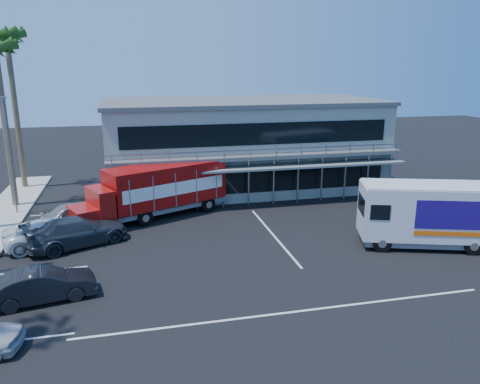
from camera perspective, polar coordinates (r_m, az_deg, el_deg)
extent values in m
plane|color=black|center=(25.66, 1.77, -7.94)|extent=(120.00, 120.00, 0.00)
cube|color=gray|center=(39.40, 0.42, 5.67)|extent=(22.00, 10.00, 7.00)
cube|color=#515454|center=(38.95, 0.43, 10.97)|extent=(22.40, 10.40, 0.30)
cube|color=#515454|center=(34.06, 2.64, 4.28)|extent=(22.00, 1.20, 0.25)
cube|color=gray|center=(33.44, 2.91, 4.94)|extent=(22.00, 0.08, 0.90)
cube|color=slate|center=(33.92, 2.76, 3.02)|extent=(22.00, 1.80, 0.15)
cube|color=black|center=(35.04, 2.34, 1.25)|extent=(20.00, 0.06, 1.60)
cube|color=black|center=(34.34, 2.41, 7.08)|extent=(20.00, 0.06, 1.60)
cylinder|color=brown|center=(37.06, -26.61, 6.56)|extent=(0.44, 0.44, 11.00)
cylinder|color=brown|center=(42.42, -25.60, 8.29)|extent=(0.44, 0.44, 12.00)
sphere|color=#244513|center=(42.26, -26.60, 16.62)|extent=(1.10, 1.10, 1.10)
cylinder|color=gray|center=(35.24, -26.24, 3.74)|extent=(0.14, 0.14, 8.00)
cube|color=gray|center=(34.77, -27.03, 10.20)|extent=(0.50, 0.25, 0.18)
cube|color=maroon|center=(30.42, -18.53, -2.91)|extent=(2.25, 2.68, 1.22)
cube|color=maroon|center=(30.61, -16.65, -1.54)|extent=(1.98, 2.75, 2.14)
cube|color=black|center=(30.45, -16.73, -0.44)|extent=(0.94, 2.00, 0.71)
cube|color=#970C09|center=(32.31, -8.99, 1.02)|extent=(8.49, 5.70, 2.65)
cube|color=slate|center=(32.73, -8.87, -1.66)|extent=(8.33, 5.35, 0.31)
cube|color=white|center=(31.24, -7.84, 0.38)|extent=(6.85, 3.13, 0.87)
cube|color=white|center=(33.43, -10.05, 1.28)|extent=(6.85, 3.13, 0.87)
cylinder|color=black|center=(29.66, -17.16, -4.26)|extent=(1.08, 0.69, 1.06)
cylinder|color=black|center=(31.68, -18.62, -3.14)|extent=(1.08, 0.69, 1.06)
cylinder|color=black|center=(30.85, -11.50, -3.11)|extent=(1.08, 0.69, 1.06)
cylinder|color=black|center=(32.79, -13.25, -2.10)|extent=(1.08, 0.69, 1.06)
cylinder|color=black|center=(33.15, -3.91, -1.52)|extent=(1.08, 0.69, 1.06)
cylinder|color=black|center=(34.97, -5.96, -0.67)|extent=(1.08, 0.69, 1.06)
cube|color=silver|center=(28.54, 21.97, -2.20)|extent=(7.91, 4.75, 2.99)
cube|color=slate|center=(29.05, 21.64, -5.32)|extent=(7.54, 4.41, 0.37)
cube|color=black|center=(27.56, 14.63, -1.46)|extent=(0.71, 2.02, 1.02)
cube|color=silver|center=(28.14, 22.28, 0.77)|extent=(7.75, 4.66, 0.09)
cube|color=#1F0B66|center=(27.58, 24.47, -2.60)|extent=(3.67, 1.22, 1.60)
cube|color=#1F0B66|center=(29.92, 22.87, -1.08)|extent=(3.67, 1.22, 1.60)
cube|color=#F2590C|center=(27.89, 24.23, -4.69)|extent=(3.67, 1.21, 0.27)
cylinder|color=black|center=(27.32, 16.93, -5.99)|extent=(1.06, 0.58, 1.03)
cylinder|color=black|center=(29.39, 16.04, -4.39)|extent=(1.06, 0.58, 1.03)
cylinder|color=black|center=(28.77, 26.59, -5.90)|extent=(1.06, 0.58, 1.03)
cylinder|color=black|center=(30.75, 25.08, -4.40)|extent=(1.06, 0.58, 1.03)
imported|color=black|center=(22.72, -22.86, -10.41)|extent=(4.69, 2.37, 1.47)
imported|color=white|center=(29.09, -21.53, -4.54)|extent=(6.08, 3.84, 1.56)
imported|color=#292F37|center=(28.53, -19.25, -4.58)|extent=(6.23, 4.56, 1.68)
imported|color=gray|center=(31.54, -18.71, -2.61)|extent=(5.36, 3.36, 1.70)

